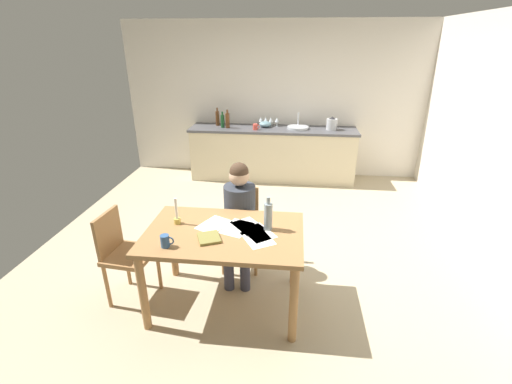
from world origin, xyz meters
The scene contains 27 objects.
ground_plane centered at (0.00, 0.00, -0.02)m, with size 5.20×5.20×0.04m, color tan.
wall_back centered at (0.00, 2.60, 1.30)m, with size 5.20×0.12×2.60m, color silver.
kitchen_counter centered at (0.00, 2.24, 0.45)m, with size 2.83×0.64×0.90m.
dining_table centered at (-0.20, -1.08, 0.66)m, with size 1.36×0.87×0.77m.
chair_at_table centered at (-0.16, -0.40, 0.47)m, with size 0.42×0.42×0.85m.
person_seated centered at (-0.15, -0.55, 0.68)m, with size 0.34×0.60×1.19m.
chair_side_empty centered at (-1.14, -1.09, 0.50)m, with size 0.44×0.44×0.89m.
coffee_mug centered at (-0.61, -1.37, 0.82)m, with size 0.11×0.07×0.10m.
candlestick centered at (-0.64, -0.98, 0.84)m, with size 0.06×0.06×0.25m.
book_magazine centered at (-0.30, -1.22, 0.78)m, with size 0.17×0.19×0.02m, color olive.
paper_letter centered at (-0.10, -1.01, 0.77)m, with size 0.21×0.30×0.00m, color white.
paper_bill centered at (0.00, -0.97, 0.77)m, with size 0.21×0.30×0.00m, color white.
paper_envelope centered at (0.10, -1.16, 0.77)m, with size 0.21×0.30×0.00m, color white.
paper_receipt centered at (-0.31, -0.97, 0.77)m, with size 0.21×0.30×0.00m, color white.
paper_notice centered at (0.10, -1.07, 0.77)m, with size 0.21×0.30×0.00m, color white.
wine_bottle_on_table centered at (0.17, -1.00, 0.90)m, with size 0.07×0.07×0.31m.
sink_unit centered at (0.42, 2.24, 0.92)m, with size 0.36×0.36×0.24m.
bottle_oil centered at (-0.98, 2.34, 1.03)m, with size 0.06×0.06×0.31m.
bottle_vinegar centered at (-0.86, 2.20, 1.01)m, with size 0.06×0.06×0.27m.
bottle_wine_red centered at (-0.77, 2.18, 1.03)m, with size 0.07×0.07×0.31m.
mixing_bowl centered at (-0.14, 2.32, 0.95)m, with size 0.21×0.21×0.09m, color #668C99.
stovetop_kettle centered at (0.98, 2.24, 1.00)m, with size 0.18×0.18×0.22m.
wine_glass_near_sink centered at (0.06, 2.39, 1.01)m, with size 0.07×0.07×0.15m.
wine_glass_by_kettle centered at (-0.05, 2.39, 1.01)m, with size 0.07×0.07×0.15m.
wine_glass_back_left centered at (-0.14, 2.39, 1.01)m, with size 0.07×0.07×0.15m.
wine_glass_back_right centered at (-0.22, 2.39, 1.01)m, with size 0.07×0.07×0.15m.
teacup_on_counter centered at (-0.28, 2.09, 0.95)m, with size 0.12×0.08×0.10m.
Camera 1 is at (0.37, -3.67, 2.29)m, focal length 24.68 mm.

